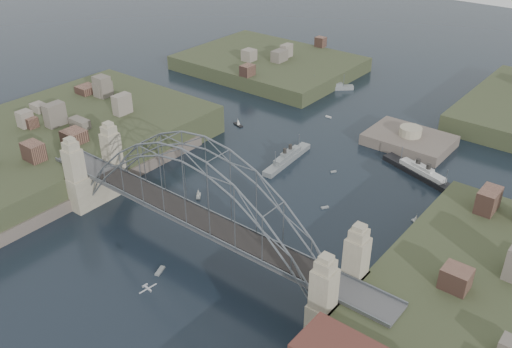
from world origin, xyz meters
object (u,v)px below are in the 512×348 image
object	(u,v)px
naval_cruiser_near	(287,159)
ocean_liner	(422,174)
bridge	(197,201)
naval_cruiser_far	(329,87)
fort_island	(408,146)

from	to	relation	value
naval_cruiser_near	ocean_liner	bearing A→B (deg)	24.98
ocean_liner	bridge	bearing A→B (deg)	-111.48
naval_cruiser_near	naval_cruiser_far	xyz separation A→B (m)	(-18.82, 50.11, -0.03)
fort_island	ocean_liner	world-z (taller)	fort_island
fort_island	naval_cruiser_far	distance (m)	44.97
naval_cruiser_near	bridge	bearing A→B (deg)	-78.48
bridge	naval_cruiser_near	xyz separation A→B (m)	(-8.50, 41.68, -11.41)
ocean_liner	naval_cruiser_far	bearing A→B (deg)	143.93
naval_cruiser_near	naval_cruiser_far	bearing A→B (deg)	110.58
naval_cruiser_far	naval_cruiser_near	bearing A→B (deg)	-69.42
bridge	fort_island	world-z (taller)	bridge
naval_cruiser_far	ocean_liner	bearing A→B (deg)	-36.07
bridge	naval_cruiser_far	xyz separation A→B (m)	(-27.32, 91.80, -11.44)
naval_cruiser_far	bridge	bearing A→B (deg)	-73.43
bridge	naval_cruiser_far	world-z (taller)	bridge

